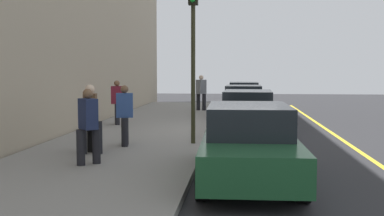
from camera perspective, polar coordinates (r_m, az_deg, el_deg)
ground_plane at (r=16.03m, az=5.94°, el=-3.33°), size 56.00×56.00×0.00m
sidewalk at (r=16.34m, az=-5.73°, el=-2.91°), size 28.00×4.60×0.15m
lane_stripe_centre at (r=16.37m, az=17.23°, el=-3.33°), size 28.00×0.14×0.01m
parked_car_silver at (r=27.16m, az=6.29°, el=1.54°), size 4.37×1.92×1.51m
parked_car_charcoal at (r=21.40m, az=6.27°, el=0.71°), size 4.35×1.97×1.51m
parked_car_black at (r=15.98m, az=6.76°, el=-0.62°), size 4.61×2.00×1.51m
parked_car_green at (r=9.45m, az=6.91°, el=-4.26°), size 4.67×1.97×1.51m
pedestrian_blue_coat at (r=12.92m, az=-8.16°, el=-0.66°), size 0.54×0.49×1.65m
pedestrian_navy_coat at (r=10.47m, az=-12.48°, el=-1.94°), size 0.52×0.51×1.66m
pedestrian_grey_coat at (r=24.13m, az=1.12°, el=2.01°), size 0.57×0.54×1.80m
pedestrian_burgundy_coat at (r=18.04m, az=-9.07°, el=0.85°), size 0.54×0.50×1.67m
pedestrian_brown_coat at (r=11.76m, az=-12.22°, el=-1.09°), size 0.51×0.56×1.71m
traffic_light_pole at (r=13.15m, az=0.14°, el=9.00°), size 0.35×0.26×4.55m
rolling_suitcase at (r=12.20m, az=-11.86°, el=-3.68°), size 0.34×0.22×1.00m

